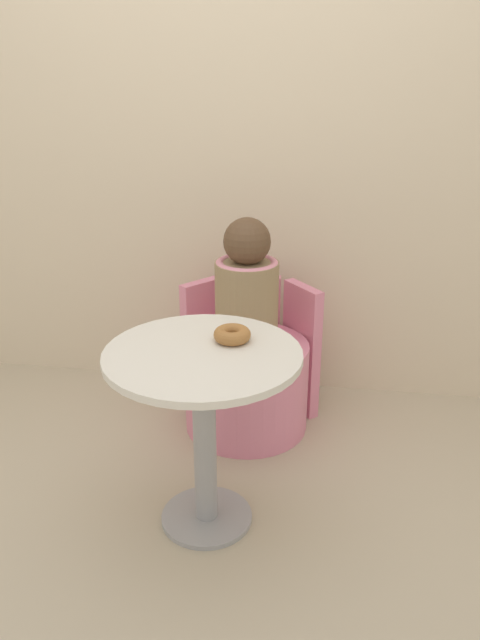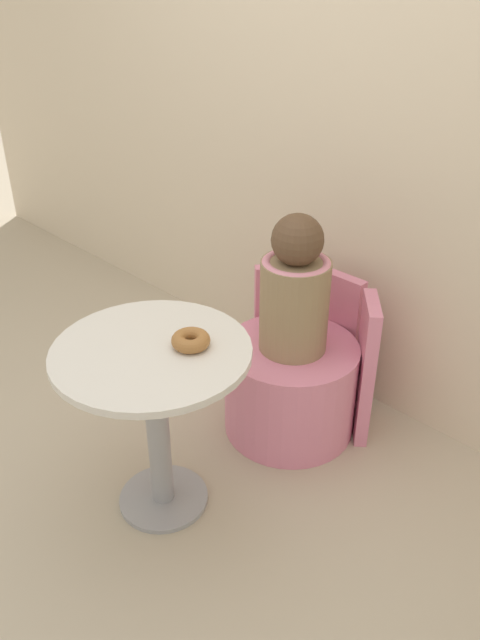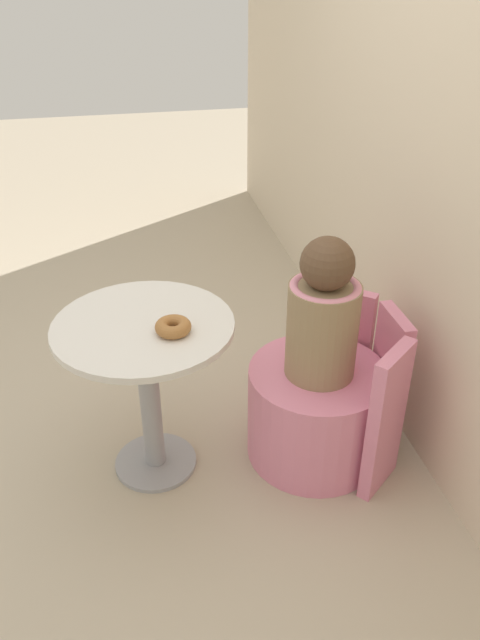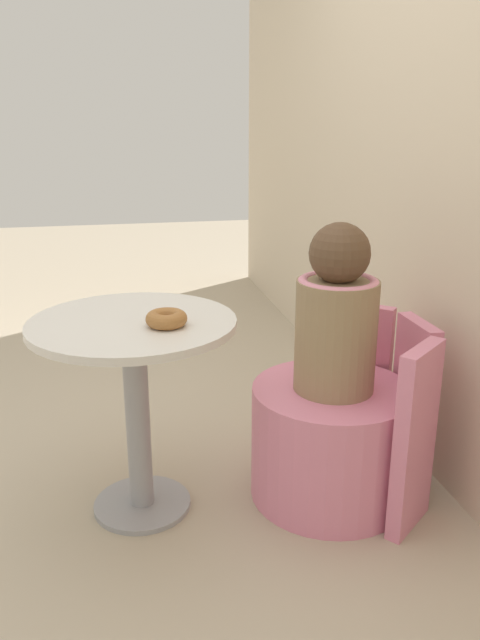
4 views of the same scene
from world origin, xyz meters
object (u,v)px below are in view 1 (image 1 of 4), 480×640
at_px(round_table, 204,397).
at_px(child_figure, 247,289).
at_px(tub_chair, 246,386).
at_px(donut, 232,335).

xyz_separation_m(round_table, child_figure, (0.05, 0.64, 0.15)).
bearing_deg(round_table, tub_chair, 85.37).
distance_m(tub_chair, donut, 0.73).
xyz_separation_m(round_table, donut, (0.08, 0.10, 0.19)).
bearing_deg(tub_chair, donut, -87.07).
relative_size(tub_chair, child_figure, 0.98).
bearing_deg(donut, round_table, -129.31).
distance_m(round_table, tub_chair, 0.71).
relative_size(round_table, child_figure, 1.20).
height_order(round_table, tub_chair, round_table).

